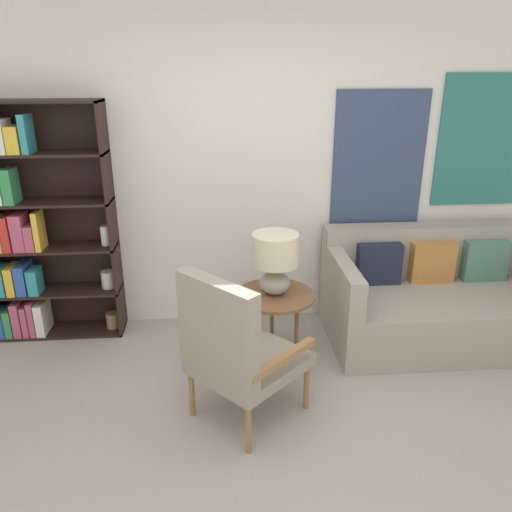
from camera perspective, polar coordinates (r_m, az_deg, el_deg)
ground_plane at (r=2.89m, az=1.66°, el=-25.52°), size 14.00×14.00×0.00m
wall_back at (r=4.09m, az=-0.43°, el=10.44°), size 6.40×0.08×2.70m
bookshelf at (r=4.26m, az=-24.62°, el=2.98°), size 1.02×0.30×1.87m
armchair at (r=3.00m, az=-2.54°, el=-10.31°), size 0.85×0.84×1.00m
couch at (r=4.33m, az=19.85°, el=-4.65°), size 1.75×0.95×0.86m
side_table at (r=3.64m, az=2.18°, el=-5.10°), size 0.58×0.58×0.55m
table_lamp at (r=3.52m, az=2.20°, el=-0.20°), size 0.33×0.33×0.45m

